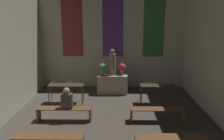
{
  "coord_description": "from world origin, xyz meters",
  "views": [
    {
      "loc": [
        0.17,
        0.48,
        3.39
      ],
      "look_at": [
        0.0,
        9.33,
        1.28
      ],
      "focal_mm": 35.0,
      "sensor_mm": 36.0,
      "label": 1
    }
  ],
  "objects_px": {
    "statue": "(112,63)",
    "pew_back_right": "(158,112)",
    "altar": "(112,84)",
    "candle_rack_right": "(158,87)",
    "flower_vase_left": "(103,68)",
    "pew_third_left": "(48,140)",
    "flower_vase_right": "(122,68)",
    "candle_rack_left": "(66,87)",
    "person_seated": "(67,99)",
    "pew_back_left": "(64,111)"
  },
  "relations": [
    {
      "from": "person_seated",
      "to": "candle_rack_right",
      "type": "bearing_deg",
      "value": 25.95
    },
    {
      "from": "flower_vase_right",
      "to": "pew_back_right",
      "type": "relative_size",
      "value": 0.29
    },
    {
      "from": "flower_vase_left",
      "to": "candle_rack_right",
      "type": "relative_size",
      "value": 0.37
    },
    {
      "from": "flower_vase_left",
      "to": "statue",
      "type": "bearing_deg",
      "value": -0.0
    },
    {
      "from": "pew_third_left",
      "to": "person_seated",
      "type": "relative_size",
      "value": 2.55
    },
    {
      "from": "flower_vase_left",
      "to": "candle_rack_left",
      "type": "height_order",
      "value": "flower_vase_left"
    },
    {
      "from": "altar",
      "to": "statue",
      "type": "bearing_deg",
      "value": -90.0
    },
    {
      "from": "flower_vase_right",
      "to": "statue",
      "type": "bearing_deg",
      "value": -180.0
    },
    {
      "from": "candle_rack_left",
      "to": "person_seated",
      "type": "bearing_deg",
      "value": -76.12
    },
    {
      "from": "flower_vase_left",
      "to": "candle_rack_left",
      "type": "distance_m",
      "value": 1.96
    },
    {
      "from": "statue",
      "to": "person_seated",
      "type": "xyz_separation_m",
      "value": [
        -1.46,
        -2.88,
        -0.63
      ]
    },
    {
      "from": "altar",
      "to": "person_seated",
      "type": "xyz_separation_m",
      "value": [
        -1.46,
        -2.88,
        0.34
      ]
    },
    {
      "from": "candle_rack_left",
      "to": "flower_vase_right",
      "type": "bearing_deg",
      "value": 28.81
    },
    {
      "from": "flower_vase_right",
      "to": "pew_back_right",
      "type": "bearing_deg",
      "value": -68.8
    },
    {
      "from": "candle_rack_right",
      "to": "pew_back_right",
      "type": "height_order",
      "value": "candle_rack_right"
    },
    {
      "from": "flower_vase_left",
      "to": "flower_vase_right",
      "type": "bearing_deg",
      "value": 0.0
    },
    {
      "from": "altar",
      "to": "candle_rack_right",
      "type": "xyz_separation_m",
      "value": [
        1.85,
        -1.27,
        0.25
      ]
    },
    {
      "from": "pew_back_right",
      "to": "candle_rack_right",
      "type": "bearing_deg",
      "value": 79.81
    },
    {
      "from": "pew_back_right",
      "to": "candle_rack_left",
      "type": "bearing_deg",
      "value": 154.73
    },
    {
      "from": "flower_vase_left",
      "to": "candle_rack_right",
      "type": "distance_m",
      "value": 2.67
    },
    {
      "from": "statue",
      "to": "candle_rack_right",
      "type": "relative_size",
      "value": 0.84
    },
    {
      "from": "flower_vase_right",
      "to": "person_seated",
      "type": "height_order",
      "value": "flower_vase_right"
    },
    {
      "from": "pew_third_left",
      "to": "pew_back_right",
      "type": "height_order",
      "value": "same"
    },
    {
      "from": "flower_vase_right",
      "to": "candle_rack_left",
      "type": "distance_m",
      "value": 2.67
    },
    {
      "from": "candle_rack_right",
      "to": "pew_back_left",
      "type": "xyz_separation_m",
      "value": [
        -3.42,
        -1.61,
        -0.35
      ]
    },
    {
      "from": "statue",
      "to": "pew_back_right",
      "type": "relative_size",
      "value": 0.65
    },
    {
      "from": "flower_vase_right",
      "to": "person_seated",
      "type": "xyz_separation_m",
      "value": [
        -1.9,
        -2.88,
        -0.4
      ]
    },
    {
      "from": "candle_rack_left",
      "to": "candle_rack_right",
      "type": "distance_m",
      "value": 3.71
    },
    {
      "from": "altar",
      "to": "pew_third_left",
      "type": "xyz_separation_m",
      "value": [
        -1.56,
        -4.65,
        -0.1
      ]
    },
    {
      "from": "altar",
      "to": "pew_third_left",
      "type": "bearing_deg",
      "value": -108.57
    },
    {
      "from": "flower_vase_right",
      "to": "candle_rack_right",
      "type": "distance_m",
      "value": 1.96
    },
    {
      "from": "candle_rack_left",
      "to": "candle_rack_right",
      "type": "xyz_separation_m",
      "value": [
        3.71,
        -0.0,
        -0.0
      ]
    },
    {
      "from": "statue",
      "to": "pew_back_right",
      "type": "distance_m",
      "value": 3.45
    },
    {
      "from": "statue",
      "to": "flower_vase_left",
      "type": "distance_m",
      "value": 0.5
    },
    {
      "from": "altar",
      "to": "flower_vase_right",
      "type": "relative_size",
      "value": 2.62
    },
    {
      "from": "altar",
      "to": "person_seated",
      "type": "bearing_deg",
      "value": -116.82
    },
    {
      "from": "pew_back_left",
      "to": "candle_rack_right",
      "type": "bearing_deg",
      "value": 25.24
    },
    {
      "from": "pew_third_left",
      "to": "pew_back_right",
      "type": "relative_size",
      "value": 1.0
    },
    {
      "from": "altar",
      "to": "candle_rack_left",
      "type": "relative_size",
      "value": 0.98
    },
    {
      "from": "altar",
      "to": "pew_back_right",
      "type": "distance_m",
      "value": 3.28
    },
    {
      "from": "statue",
      "to": "pew_back_right",
      "type": "xyz_separation_m",
      "value": [
        1.56,
        -2.88,
        -1.07
      ]
    },
    {
      "from": "candle_rack_right",
      "to": "flower_vase_left",
      "type": "bearing_deg",
      "value": 151.13
    },
    {
      "from": "pew_back_right",
      "to": "person_seated",
      "type": "height_order",
      "value": "person_seated"
    },
    {
      "from": "altar",
      "to": "person_seated",
      "type": "distance_m",
      "value": 3.24
    },
    {
      "from": "pew_third_left",
      "to": "person_seated",
      "type": "height_order",
      "value": "person_seated"
    },
    {
      "from": "altar",
      "to": "pew_back_left",
      "type": "relative_size",
      "value": 0.76
    },
    {
      "from": "flower_vase_left",
      "to": "pew_third_left",
      "type": "xyz_separation_m",
      "value": [
        -1.12,
        -4.65,
        -0.85
      ]
    },
    {
      "from": "flower_vase_left",
      "to": "pew_back_right",
      "type": "relative_size",
      "value": 0.29
    },
    {
      "from": "pew_back_right",
      "to": "person_seated",
      "type": "relative_size",
      "value": 2.55
    },
    {
      "from": "candle_rack_right",
      "to": "pew_third_left",
      "type": "height_order",
      "value": "candle_rack_right"
    }
  ]
}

